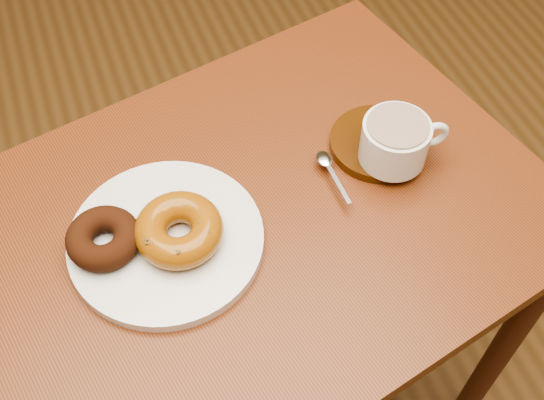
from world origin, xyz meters
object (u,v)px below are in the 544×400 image
object	(u,v)px
cafe_table	(259,258)
saucer	(378,143)
donut_plate	(166,240)
coffee_cup	(396,141)

from	to	relation	value
cafe_table	saucer	xyz separation A→B (m)	(0.20, 0.05, 0.12)
cafe_table	donut_plate	world-z (taller)	donut_plate
coffee_cup	cafe_table	bearing A→B (deg)	-166.07
donut_plate	saucer	xyz separation A→B (m)	(0.33, 0.05, -0.00)
cafe_table	coffee_cup	size ratio (longest dim) A/B	7.15
donut_plate	coffee_cup	xyz separation A→B (m)	(0.33, 0.02, 0.04)
cafe_table	donut_plate	distance (m)	0.18
saucer	coffee_cup	distance (m)	0.05
cafe_table	saucer	size ratio (longest dim) A/B	6.39
cafe_table	coffee_cup	distance (m)	0.26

